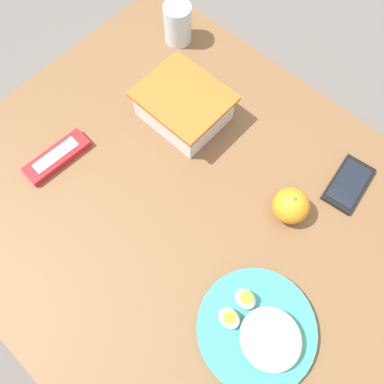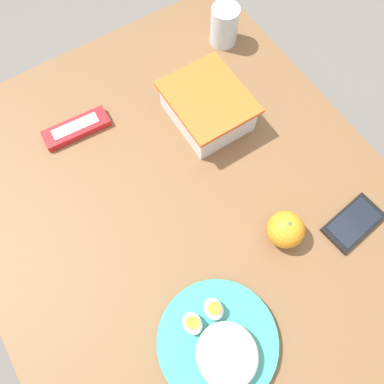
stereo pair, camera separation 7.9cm
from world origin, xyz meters
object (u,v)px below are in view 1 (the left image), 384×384
rice_plate (260,331)px  cell_phone (349,184)px  food_container (184,107)px  candy_bar (57,157)px  orange_fruit (291,206)px  drinking_glass (178,24)px

rice_plate → cell_phone: bearing=96.8°
food_container → candy_bar: 0.31m
orange_fruit → rice_plate: 0.25m
cell_phone → food_container: bearing=-163.6°
candy_bar → cell_phone: candy_bar is taller
cell_phone → rice_plate: bearing=-83.2°
orange_fruit → candy_bar: size_ratio=0.48×
orange_fruit → food_container: bearing=175.1°
food_container → candy_bar: bearing=-115.4°
food_container → orange_fruit: bearing=-4.9°
rice_plate → cell_phone: rice_plate is taller
cell_phone → orange_fruit: bearing=-113.3°
orange_fruit → rice_plate: bearing=-65.2°
food_container → rice_plate: bearing=-30.7°
food_container → drinking_glass: size_ratio=1.95×
food_container → rice_plate: (0.44, -0.26, -0.02)m
orange_fruit → cell_phone: (0.06, 0.14, -0.03)m
orange_fruit → candy_bar: (-0.46, -0.25, -0.03)m
drinking_glass → rice_plate: bearing=-34.8°
rice_plate → cell_phone: size_ratio=1.64×
orange_fruit → rice_plate: orange_fruit is taller
candy_bar → drinking_glass: drinking_glass is taller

